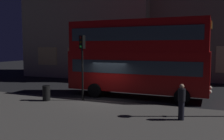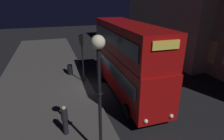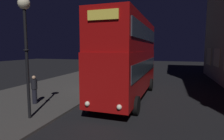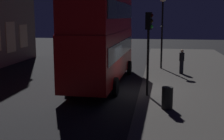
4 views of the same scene
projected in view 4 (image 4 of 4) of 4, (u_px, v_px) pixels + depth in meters
name	position (u px, v px, depth m)	size (l,w,h in m)	color
ground_plane	(130.00, 91.00, 16.67)	(80.00, 80.00, 0.00)	black
sidewalk_slab	(212.00, 93.00, 15.99)	(44.00, 7.73, 0.12)	#423F3D
double_decker_bus	(102.00, 35.00, 17.98)	(9.99, 2.94, 5.41)	#9E0C0C
traffic_light_near_kerb	(149.00, 37.00, 14.80)	(0.37, 0.39, 4.20)	black
street_lamp	(163.00, 13.00, 22.70)	(0.54, 0.54, 5.63)	black
pedestrian	(182.00, 61.00, 21.08)	(0.35, 0.35, 1.72)	black
litter_bin	(167.00, 98.00, 13.03)	(0.49, 0.49, 0.97)	black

